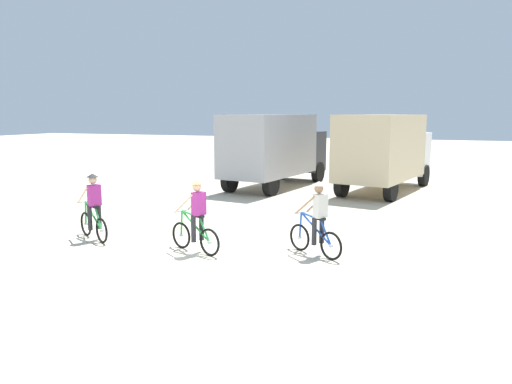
{
  "coord_description": "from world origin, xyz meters",
  "views": [
    {
      "loc": [
        4.98,
        -9.21,
        3.39
      ],
      "look_at": [
        -0.23,
        4.32,
        1.1
      ],
      "focal_mm": 34.93,
      "sensor_mm": 36.0,
      "label": 1
    }
  ],
  "objects": [
    {
      "name": "box_truck_tan_camper",
      "position": [
        2.45,
        12.95,
        1.87
      ],
      "size": [
        3.6,
        7.07,
        3.35
      ],
      "color": "#CCB78E",
      "rests_on": "ground"
    },
    {
      "name": "cyclist_near_camera",
      "position": [
        2.17,
        2.15,
        0.85
      ],
      "size": [
        1.53,
        0.93,
        1.82
      ],
      "color": "black",
      "rests_on": "ground"
    },
    {
      "name": "cyclist_orange_shirt",
      "position": [
        -3.84,
        1.48,
        0.85
      ],
      "size": [
        1.55,
        0.9,
        1.82
      ],
      "color": "black",
      "rests_on": "ground"
    },
    {
      "name": "cyclist_cowboy_hat",
      "position": [
        -0.66,
        1.36,
        0.85
      ],
      "size": [
        1.64,
        0.75,
        1.82
      ],
      "color": "black",
      "rests_on": "ground"
    },
    {
      "name": "box_truck_grey_hauler",
      "position": [
        -2.45,
        12.48,
        1.87
      ],
      "size": [
        3.33,
        7.02,
        3.35
      ],
      "color": "#9E9EA3",
      "rests_on": "ground"
    },
    {
      "name": "ground_plane",
      "position": [
        0.0,
        0.0,
        0.0
      ],
      "size": [
        120.0,
        120.0,
        0.0
      ],
      "primitive_type": "plane",
      "color": "beige"
    }
  ]
}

